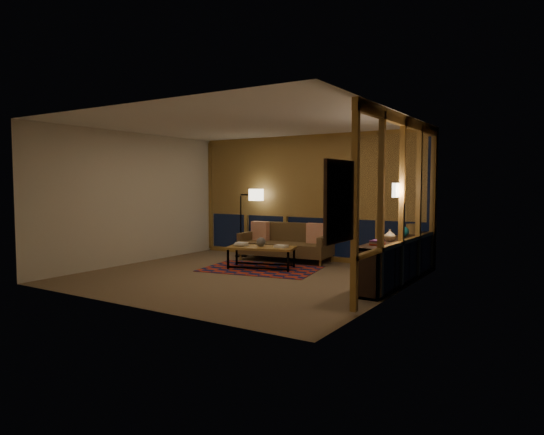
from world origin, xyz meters
The scene contains 21 objects.
floor centered at (0.00, 0.00, 0.00)m, with size 5.50×5.00×0.01m, color #78674D.
ceiling centered at (0.00, 0.00, 2.70)m, with size 5.50×5.00×0.01m, color silver.
walls centered at (0.00, 0.00, 1.35)m, with size 5.51×5.01×2.70m.
window_wall_back centered at (0.00, 2.43, 1.35)m, with size 5.30×0.16×2.60m, color olive, non-canonical shape.
window_wall_right centered at (2.68, 0.60, 1.35)m, with size 0.16×3.70×2.60m, color olive, non-canonical shape.
wall_art centered at (2.71, -1.85, 1.45)m, with size 0.06×0.74×0.94m, color red, non-canonical shape.
wall_sconce centered at (2.62, 0.45, 1.55)m, with size 0.12×0.18×0.22m, color beige, non-canonical shape.
sofa centered at (-0.24, 1.92, 0.40)m, with size 1.94×0.79×0.79m, color brown, non-canonical shape.
pillow_left centered at (-0.94, 2.00, 0.61)m, with size 0.42×0.14×0.42m, color #D24920, non-canonical shape.
pillow_right centered at (0.40, 2.15, 0.62)m, with size 0.44×0.15×0.44m, color #D24920, non-canonical shape.
area_rug centered at (-0.13, 0.81, 0.01)m, with size 2.15×1.43×0.01m, color #AD2D15.
coffee_table centered at (-0.15, 0.86, 0.22)m, with size 1.30×0.59×0.43m, color olive, non-canonical shape.
book_stack_a centered at (-0.54, 0.74, 0.46)m, with size 0.21×0.17×0.06m, color white, non-canonical shape.
book_stack_b centered at (0.24, 0.95, 0.46)m, with size 0.23×0.18×0.05m, color white, non-canonical shape.
ceramic_pot centered at (-0.18, 0.89, 0.52)m, with size 0.18×0.18×0.18m, color #28282D.
floor_lamp centered at (-1.45, 1.96, 0.77)m, with size 0.51×0.34×1.54m, color black, non-canonical shape.
bookshelf centered at (2.49, 1.00, 0.37)m, with size 0.40×2.94×0.74m, color black, non-canonical shape.
basket centered at (2.47, 1.93, 0.82)m, with size 0.24×0.24×0.18m, color olive.
teal_bowl centered at (2.49, 1.32, 0.82)m, with size 0.18×0.18×0.18m, color #156A6C.
vase centered at (2.49, 0.59, 0.83)m, with size 0.18×0.18×0.19m, color tan.
shelf_book_stack centered at (2.49, 0.03, 0.77)m, with size 0.16×0.23×0.07m, color white, non-canonical shape.
Camera 1 is at (5.02, -6.90, 1.65)m, focal length 32.00 mm.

